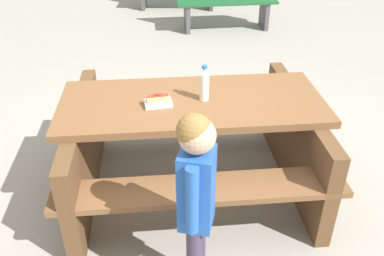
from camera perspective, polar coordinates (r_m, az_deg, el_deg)
ground_plane at (r=3.23m, az=-0.00°, el=-7.94°), size 30.00×30.00×0.00m
picnic_table at (r=2.96m, az=-0.00°, el=-1.32°), size 2.00×1.67×0.75m
soda_bottle at (r=2.76m, az=1.72°, el=6.10°), size 0.06×0.06×0.25m
hotdog_tray at (r=2.74m, az=-4.72°, el=3.75°), size 0.20×0.16×0.08m
child_in_coat at (r=2.03m, az=0.60°, el=-8.55°), size 0.19×0.29×1.17m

